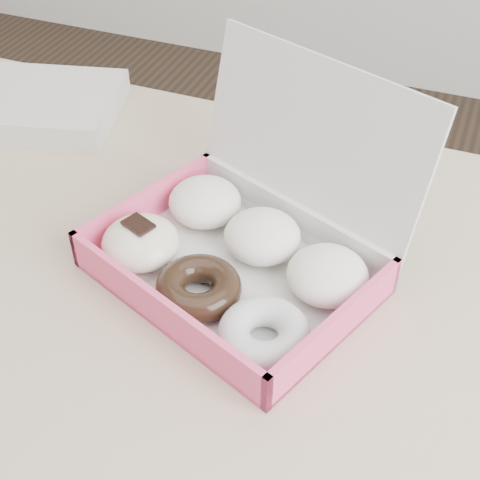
% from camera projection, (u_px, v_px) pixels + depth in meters
% --- Properties ---
extents(table, '(1.20, 0.80, 0.75)m').
position_uv_depth(table, '(148.00, 316.00, 0.84)').
color(table, tan).
rests_on(table, ground).
extents(donut_box, '(0.38, 0.37, 0.22)m').
position_uv_depth(donut_box, '(240.00, 247.00, 0.77)').
color(donut_box, silver).
rests_on(donut_box, table).
extents(newspapers, '(0.28, 0.25, 0.04)m').
position_uv_depth(newspapers, '(40.00, 104.00, 1.05)').
color(newspapers, white).
rests_on(newspapers, table).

